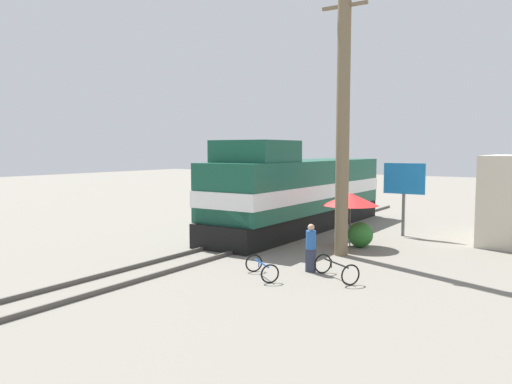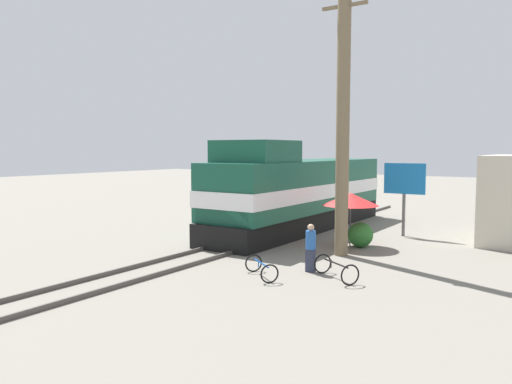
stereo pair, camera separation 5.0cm
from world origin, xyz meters
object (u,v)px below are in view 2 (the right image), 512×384
(utility_pole, at_px, (343,115))
(vendor_umbrella, at_px, (351,199))
(billboard_sign, at_px, (404,183))
(person_bystander, at_px, (311,246))
(bicycle, at_px, (336,269))
(locomotive, at_px, (297,193))
(bicycle_spare, at_px, (261,268))

(utility_pole, distance_m, vendor_umbrella, 3.88)
(billboard_sign, bearing_deg, utility_pole, -97.05)
(person_bystander, distance_m, bicycle, 1.30)
(locomotive, relative_size, vendor_umbrella, 6.01)
(billboard_sign, bearing_deg, person_bystander, -93.12)
(utility_pole, xyz_separation_m, bicycle, (1.33, -3.44, -5.06))
(vendor_umbrella, relative_size, bicycle, 1.34)
(vendor_umbrella, height_order, bicycle, vendor_umbrella)
(person_bystander, distance_m, bicycle_spare, 1.90)
(utility_pole, bearing_deg, person_bystander, -85.72)
(locomotive, distance_m, utility_pole, 7.08)
(person_bystander, height_order, bicycle_spare, person_bystander)
(person_bystander, xyz_separation_m, bicycle, (1.11, -0.43, -0.53))
(bicycle_spare, bearing_deg, locomotive, -120.70)
(billboard_sign, bearing_deg, bicycle, -86.00)
(locomotive, distance_m, person_bystander, 8.76)
(vendor_umbrella, xyz_separation_m, bicycle_spare, (-0.35, -6.38, -1.70))
(bicycle, relative_size, bicycle_spare, 1.09)
(vendor_umbrella, distance_m, bicycle, 5.81)
(billboard_sign, distance_m, person_bystander, 8.83)
(locomotive, relative_size, person_bystander, 8.69)
(utility_pole, xyz_separation_m, billboard_sign, (0.70, 5.64, -2.86))
(person_bystander, bearing_deg, bicycle_spare, -122.86)
(bicycle_spare, bearing_deg, vendor_umbrella, -145.69)
(person_bystander, bearing_deg, bicycle, -21.01)
(billboard_sign, bearing_deg, bicycle_spare, -98.14)
(billboard_sign, xyz_separation_m, person_bystander, (-0.47, -8.66, -1.66))
(vendor_umbrella, relative_size, billboard_sign, 0.68)
(locomotive, relative_size, bicycle_spare, 8.77)
(locomotive, relative_size, billboard_sign, 4.08)
(vendor_umbrella, relative_size, bicycle_spare, 1.46)
(bicycle_spare, bearing_deg, billboard_sign, -150.67)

